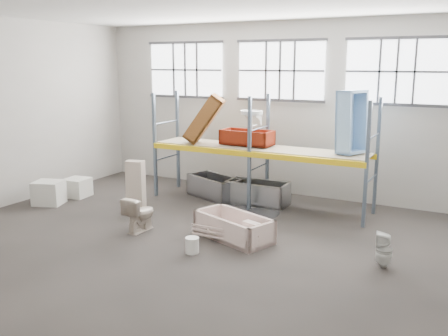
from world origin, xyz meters
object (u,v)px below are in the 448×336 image
Objects in this scene: toilet_white at (384,250)px; steel_tub_left at (214,187)px; rust_tub_flat at (247,137)px; bathtub_beige at (234,227)px; toilet_beige at (140,213)px; cistern_tall at (136,187)px; bucket at (192,245)px; blue_tub_upright at (352,122)px; steel_tub_right at (258,193)px; carton_near at (49,193)px.

toilet_white is 6.00m from steel_tub_left.
rust_tub_flat is at bearing 2.52° from steel_tub_left.
bathtub_beige is 2.18× the size of toilet_beige.
bathtub_beige is 1.33× the size of cistern_tall.
bucket is (-3.60, -1.10, -0.18)m from toilet_white.
rust_tub_flat is (2.10, 2.26, 1.14)m from cistern_tall.
blue_tub_upright is 4.71× the size of bucket.
blue_tub_upright is at bearing -162.90° from toilet_white.
cistern_tall is 2.50m from steel_tub_left.
steel_tub_right is at bearing -178.28° from blue_tub_upright.
blue_tub_upright reaches higher than rust_tub_flat.
toilet_white is at bearing -0.57° from carton_near.
steel_tub_right is 1.56m from rust_tub_flat.
steel_tub_left is (-2.04, 2.78, 0.04)m from bathtub_beige.
rust_tub_flat is (1.11, 3.40, 1.41)m from toilet_beige.
rust_tub_flat reaches higher than bucket.
steel_tub_right is (-0.66, 2.77, 0.04)m from bathtub_beige.
bathtub_beige is 5.49× the size of bucket.
steel_tub_right is 2.24× the size of carton_near.
steel_tub_left reaches higher than bathtub_beige.
rust_tub_flat is at bearing 99.49° from bucket.
steel_tub_left is at bearing 179.64° from steel_tub_right.
blue_tub_upright is at bearing 1.72° from steel_tub_right.
toilet_beige is 0.53× the size of blue_tub_upright.
bathtub_beige is at bearing -76.56° from steel_tub_right.
steel_tub_left is 1.17× the size of rust_tub_flat.
toilet_beige is 3.66m from steel_tub_right.
steel_tub_right is 1.18× the size of rust_tub_flat.
steel_tub_right is 5.10× the size of bucket.
cistern_tall is 3.31m from bucket.
toilet_beige is at bearing -93.83° from toilet_white.
steel_tub_left is (1.09, 2.22, -0.38)m from cistern_tall.
toilet_beige reaches higher than steel_tub_right.
bathtub_beige is 3.39m from rust_tub_flat.
bathtub_beige reaches higher than bucket.
carton_near is (-5.72, 0.02, 0.06)m from bathtub_beige.
carton_near reaches higher than bathtub_beige.
rust_tub_flat is (-1.03, 2.83, 1.55)m from bathtub_beige.
steel_tub_right is (1.38, -0.01, 0.00)m from steel_tub_left.
bucket is 0.44× the size of carton_near.
carton_near is at bearing 167.51° from bucket.
steel_tub_left is at bearing 49.13° from cistern_tall.
bathtub_beige is at bearing -70.01° from rust_tub_flat.
toilet_white is at bearing -36.09° from steel_tub_right.
blue_tub_upright reaches higher than steel_tub_left.
toilet_white is 0.45× the size of blue_tub_upright.
toilet_beige is 0.49× the size of steel_tub_right.
bathtub_beige is at bearing -122.31° from blue_tub_upright.
steel_tub_right is 3.96m from bucket.
steel_tub_right is (2.47, 2.21, -0.37)m from cistern_tall.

